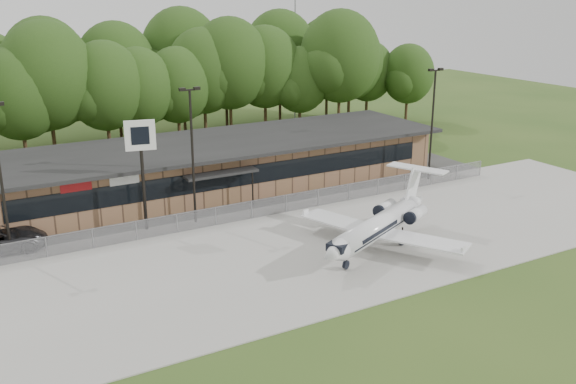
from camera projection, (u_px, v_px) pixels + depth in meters
ground at (383, 294)px, 37.23m from camera, size 160.00×160.00×0.00m
apron at (311, 247)px, 43.84m from camera, size 64.00×18.00×0.08m
parking_lot at (238, 201)px, 53.38m from camera, size 50.00×9.00×0.06m
terminal at (216, 164)px, 56.40m from camera, size 41.00×11.65×4.30m
fence at (263, 208)px, 49.42m from camera, size 46.00×0.04×1.52m
treeline at (148, 79)px, 69.76m from camera, size 72.00×12.00×15.00m
radio_mast at (295, 24)px, 83.56m from camera, size 0.20×0.20×25.00m
light_pole_left at (0, 169)px, 40.62m from camera, size 1.55×0.30×10.23m
light_pole_mid at (192, 146)px, 46.73m from camera, size 1.55×0.30×10.23m
light_pole_right at (433, 116)px, 57.56m from camera, size 1.55×0.30×10.23m
business_jet at (381, 226)px, 43.27m from camera, size 13.26×11.82×4.59m
pole_sign at (141, 147)px, 45.14m from camera, size 2.14×0.72×8.17m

